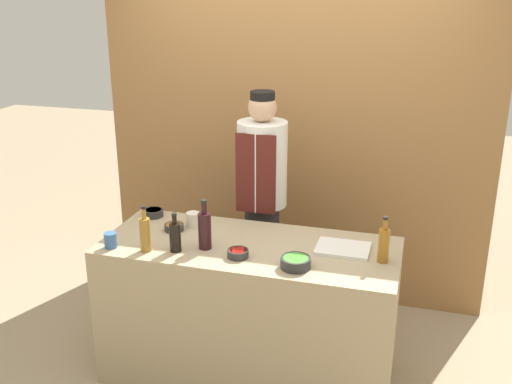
% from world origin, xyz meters
% --- Properties ---
extents(ground_plane, '(14.00, 14.00, 0.00)m').
position_xyz_m(ground_plane, '(0.00, 0.00, 0.00)').
color(ground_plane, tan).
extents(cabinet_wall, '(2.91, 0.18, 2.40)m').
position_xyz_m(cabinet_wall, '(0.00, 1.20, 1.20)').
color(cabinet_wall, olive).
rests_on(cabinet_wall, ground_plane).
extents(counter, '(1.75, 0.73, 0.89)m').
position_xyz_m(counter, '(0.00, 0.00, 0.44)').
color(counter, tan).
rests_on(counter, ground_plane).
extents(sauce_bowl_red, '(0.12, 0.12, 0.04)m').
position_xyz_m(sauce_bowl_red, '(-0.01, -0.18, 0.91)').
color(sauce_bowl_red, '#2D2D2D').
rests_on(sauce_bowl_red, counter).
extents(sauce_bowl_orange, '(0.12, 0.12, 0.04)m').
position_xyz_m(sauce_bowl_orange, '(-0.51, 0.08, 0.91)').
color(sauce_bowl_orange, '#2D2D2D').
rests_on(sauce_bowl_orange, counter).
extents(sauce_bowl_green, '(0.17, 0.17, 0.06)m').
position_xyz_m(sauce_bowl_green, '(0.33, -0.22, 0.92)').
color(sauce_bowl_green, '#2D2D2D').
rests_on(sauce_bowl_green, counter).
extents(sauce_bowl_white, '(0.13, 0.13, 0.05)m').
position_xyz_m(sauce_bowl_white, '(-0.74, 0.26, 0.92)').
color(sauce_bowl_white, '#2D2D2D').
rests_on(sauce_bowl_white, counter).
extents(cutting_board, '(0.31, 0.23, 0.02)m').
position_xyz_m(cutting_board, '(0.54, 0.08, 0.90)').
color(cutting_board, white).
rests_on(cutting_board, counter).
extents(bottle_amber, '(0.06, 0.06, 0.27)m').
position_xyz_m(bottle_amber, '(0.77, -0.01, 0.99)').
color(bottle_amber, '#9E661E').
rests_on(bottle_amber, counter).
extents(bottle_wine, '(0.08, 0.08, 0.30)m').
position_xyz_m(bottle_wine, '(-0.23, -0.12, 1.01)').
color(bottle_wine, black).
rests_on(bottle_wine, counter).
extents(bottle_vinegar, '(0.06, 0.06, 0.28)m').
position_xyz_m(bottle_vinegar, '(-0.55, -0.24, 1.00)').
color(bottle_vinegar, olive).
rests_on(bottle_vinegar, counter).
extents(bottle_soy, '(0.07, 0.07, 0.23)m').
position_xyz_m(bottle_soy, '(-0.38, -0.20, 0.98)').
color(bottle_soy, black).
rests_on(bottle_soy, counter).
extents(cup_cream, '(0.09, 0.09, 0.09)m').
position_xyz_m(cup_cream, '(-0.42, 0.17, 0.93)').
color(cup_cream, silver).
rests_on(cup_cream, counter).
extents(cup_blue, '(0.07, 0.07, 0.09)m').
position_xyz_m(cup_blue, '(-0.76, -0.26, 0.93)').
color(cup_blue, '#386093').
rests_on(cup_blue, counter).
extents(chef_center, '(0.34, 0.34, 1.69)m').
position_xyz_m(chef_center, '(-0.10, 0.63, 0.92)').
color(chef_center, '#28282D').
rests_on(chef_center, ground_plane).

